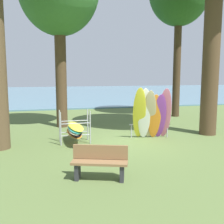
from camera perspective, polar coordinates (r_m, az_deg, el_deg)
ground_plane at (r=10.75m, az=4.35°, el=-6.22°), size 80.00×80.00×0.00m
lake_water at (r=38.39m, az=-9.24°, el=4.01°), size 80.00×36.00×0.10m
leaning_board_pile at (r=11.11m, az=8.34°, el=-0.57°), size 1.77×1.04×2.13m
board_storage_rack at (r=10.58m, az=-7.77°, el=-3.60°), size 1.15×2.13×1.25m
park_bench at (r=6.93m, az=-2.56°, el=-10.36°), size 1.46×0.85×0.85m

